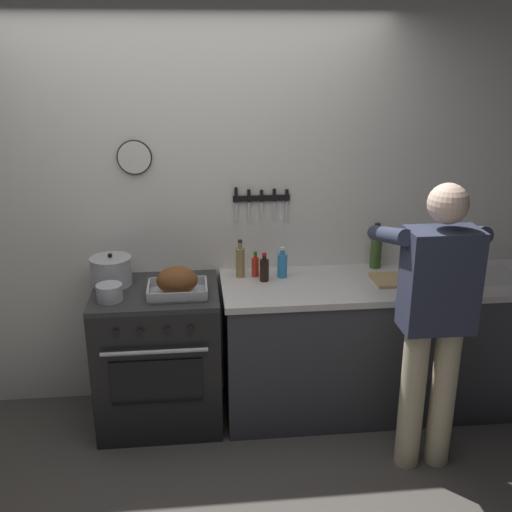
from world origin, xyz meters
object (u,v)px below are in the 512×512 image
Objects in this scene: cutting_board at (401,280)px; stove at (159,356)px; saucepan at (110,292)px; bottle_hot_sauce at (255,266)px; bottle_dish_soap at (282,265)px; stock_pot at (111,271)px; bottle_soy_sauce at (264,269)px; bottle_vinegar at (240,262)px; bottle_olive_oil at (376,249)px; person_cook at (435,311)px; roasting_pan at (177,283)px.

stove is at bearing 179.32° from cutting_board.
bottle_hot_sauce is (0.88, 0.29, 0.02)m from saucepan.
bottle_dish_soap is at bearing 168.42° from cutting_board.
stock_pot is 1.67× the size of saucepan.
bottle_soy_sauce is at bearing 173.49° from cutting_board.
bottle_vinegar is (-1.00, 0.18, 0.09)m from cutting_board.
bottle_vinegar is at bearing -175.18° from bottle_olive_oil.
bottle_soy_sauce is (-0.76, -0.16, -0.05)m from bottle_olive_oil.
bottle_dish_soap is (0.17, -0.03, 0.01)m from bottle_hot_sauce.
cutting_board is 0.75m from bottle_dish_soap.
bottle_vinegar is at bearing 169.60° from cutting_board.
stock_pot is 1.81m from cutting_board.
cutting_board is at bearing -9.00° from person_cook.
stock_pot is 0.95m from bottle_soy_sauce.
saucepan is 1.08m from bottle_dish_soap.
bottle_dish_soap is at bearing 9.44° from stove.
roasting_pan is at bearing -146.68° from bottle_vinegar.
cutting_board is 1.02m from bottle_vinegar.
person_cook reaches higher than bottle_olive_oil.
saucepan is 0.93m from bottle_hot_sauce.
stock_pot is 0.80m from bottle_vinegar.
cutting_board is 1.18× the size of bottle_olive_oil.
bottle_hot_sauce is 0.67× the size of bottle_vinegar.
bottle_dish_soap is at bearing -7.08° from bottle_vinegar.
roasting_pan is 1.35m from bottle_olive_oil.
bottle_dish_soap is at bearing 14.01° from saucepan.
cutting_board is at bearing -0.68° from stove.
cutting_board is at bearing -10.40° from bottle_vinegar.
stove is at bearing 145.70° from roasting_pan.
bottle_olive_oil is at bearing -2.20° from person_cook.
cutting_board is at bearing -4.36° from stock_pot.
person_cook is 1.47m from roasting_pan.
bottle_vinegar is at bearing 3.30° from stock_pot.
roasting_pan is at bearing -27.71° from stock_pot.
stove is 5.93× the size of saucepan.
person_cook is 1.83m from saucepan.
bottle_vinegar is 0.81× the size of bottle_olive_oil.
person_cook reaches higher than bottle_hot_sauce.
bottle_vinegar reaches higher than stock_pot.
roasting_pan is at bearing -152.53° from bottle_hot_sauce.
bottle_hot_sauce reaches higher than saucepan.
bottle_dish_soap reaches higher than cutting_board.
bottle_olive_oil reaches higher than stove.
bottle_hot_sauce is (-0.91, 0.18, 0.06)m from cutting_board.
saucepan is 0.95m from bottle_soy_sauce.
bottle_vinegar is (0.53, 0.17, 0.55)m from stove.
bottle_soy_sauce is (0.05, -0.08, 0.01)m from bottle_hot_sauce.
bottle_hot_sauce is 0.54× the size of bottle_olive_oil.
saucepan is 0.62× the size of bottle_vinegar.
bottle_vinegar is 0.91m from bottle_olive_oil.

